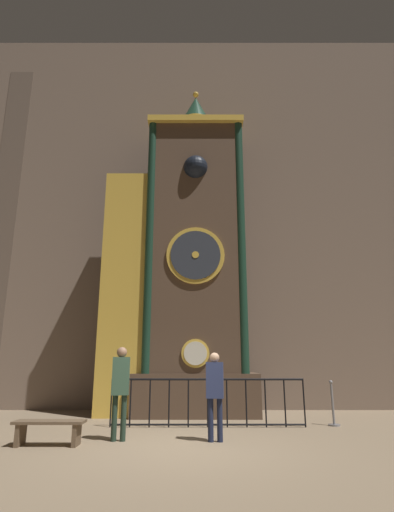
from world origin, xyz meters
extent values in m
plane|color=#847056|center=(0.00, 0.00, 0.00)|extent=(28.00, 28.00, 0.00)
cube|color=#7A6656|center=(0.00, 5.77, 7.00)|extent=(24.00, 0.30, 14.00)
cube|color=brown|center=(-6.60, 5.67, 6.30)|extent=(0.90, 0.12, 12.60)
cube|color=brown|center=(0.29, 4.29, 0.58)|extent=(3.58, 1.61, 1.17)
cube|color=brown|center=(0.29, 4.29, 5.18)|extent=(2.86, 1.40, 8.01)
cube|color=gold|center=(0.29, 4.18, 9.08)|extent=(3.09, 1.54, 0.20)
cylinder|color=gold|center=(0.29, 3.56, 1.72)|extent=(0.78, 0.05, 0.78)
cylinder|color=silver|center=(0.29, 3.53, 1.72)|extent=(0.64, 0.03, 0.64)
cylinder|color=gold|center=(0.29, 3.56, 4.53)|extent=(1.72, 0.07, 1.72)
cylinder|color=#2D333D|center=(0.29, 3.51, 4.53)|extent=(1.48, 0.04, 1.48)
cylinder|color=gold|center=(0.29, 3.49, 4.53)|extent=(0.21, 0.03, 0.21)
cube|color=#30241B|center=(0.29, 4.08, 7.42)|extent=(0.97, 0.42, 0.97)
sphere|color=black|center=(0.29, 3.65, 7.42)|extent=(0.78, 0.78, 0.78)
cylinder|color=#193828|center=(-1.09, 3.67, 5.18)|extent=(0.27, 0.27, 8.01)
cylinder|color=#193828|center=(1.67, 3.67, 5.18)|extent=(0.27, 0.27, 8.01)
cylinder|color=gold|center=(0.29, 4.29, 9.33)|extent=(1.00, 1.00, 0.30)
cone|color=#1C3D2C|center=(0.29, 4.29, 9.97)|extent=(0.95, 0.95, 0.97)
sphere|color=gold|center=(0.29, 4.29, 10.57)|extent=(0.20, 0.20, 0.20)
cube|color=#4C3828|center=(-1.84, 4.34, 3.63)|extent=(1.30, 1.19, 7.25)
cube|color=gold|center=(-1.84, 3.73, 3.63)|extent=(1.36, 0.06, 7.25)
cylinder|color=black|center=(-1.72, 2.27, 0.55)|extent=(0.04, 0.04, 1.10)
cylinder|color=black|center=(-1.26, 2.27, 0.55)|extent=(0.04, 0.04, 1.10)
cylinder|color=black|center=(-0.80, 2.27, 0.55)|extent=(0.04, 0.04, 1.10)
cylinder|color=black|center=(-0.34, 2.27, 0.55)|extent=(0.04, 0.04, 1.10)
cylinder|color=black|center=(0.13, 2.27, 0.55)|extent=(0.04, 0.04, 1.10)
cylinder|color=black|center=(0.59, 2.27, 0.55)|extent=(0.04, 0.04, 1.10)
cylinder|color=black|center=(1.05, 2.27, 0.55)|extent=(0.04, 0.04, 1.10)
cylinder|color=black|center=(1.51, 2.27, 0.55)|extent=(0.04, 0.04, 1.10)
cylinder|color=black|center=(1.97, 2.27, 0.55)|extent=(0.04, 0.04, 1.10)
cylinder|color=black|center=(2.44, 2.27, 0.55)|extent=(0.04, 0.04, 1.10)
cylinder|color=black|center=(2.90, 2.27, 0.55)|extent=(0.04, 0.04, 1.10)
cylinder|color=black|center=(0.59, 2.27, 1.08)|extent=(4.62, 0.05, 0.05)
cylinder|color=black|center=(0.59, 2.27, 0.06)|extent=(4.62, 0.04, 0.04)
cylinder|color=#213427|center=(-1.30, 0.60, 0.43)|extent=(0.11, 0.11, 0.86)
cylinder|color=#213427|center=(-1.12, 0.60, 0.43)|extent=(0.11, 0.11, 0.86)
cube|color=#385642|center=(-1.21, 0.60, 1.23)|extent=(0.36, 0.26, 0.74)
sphere|color=#8C664C|center=(-1.21, 0.60, 1.69)|extent=(0.21, 0.21, 0.21)
cylinder|color=#1B213A|center=(0.60, 0.53, 0.40)|extent=(0.11, 0.11, 0.80)
cylinder|color=#1B213A|center=(0.78, 0.53, 0.40)|extent=(0.11, 0.11, 0.80)
cube|color=navy|center=(0.69, 0.53, 1.15)|extent=(0.36, 0.25, 0.69)
sphere|color=tan|center=(0.69, 0.53, 1.58)|extent=(0.20, 0.20, 0.20)
cylinder|color=gray|center=(3.65, 2.49, 0.02)|extent=(0.28, 0.28, 0.04)
cylinder|color=gray|center=(3.65, 2.49, 0.49)|extent=(0.06, 0.06, 0.97)
sphere|color=gray|center=(3.65, 2.49, 1.01)|extent=(0.09, 0.09, 0.09)
cube|color=brown|center=(-2.42, 0.16, 0.41)|extent=(1.30, 0.40, 0.05)
cube|color=brown|center=(-2.94, 0.16, 0.20)|extent=(0.08, 0.36, 0.39)
cube|color=brown|center=(-1.90, 0.16, 0.20)|extent=(0.08, 0.36, 0.39)
camera|label=1|loc=(0.33, -7.84, 1.53)|focal=28.00mm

